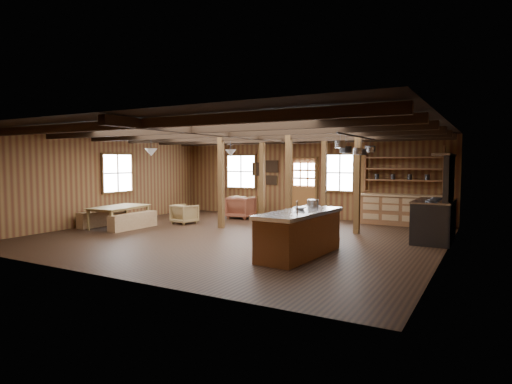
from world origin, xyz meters
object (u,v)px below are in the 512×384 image
Objects in this scene: dining_table at (120,217)px; armchair_a at (241,207)px; commercial_range at (436,214)px; armchair_c at (185,214)px; kitchen_island at (300,233)px; armchair_b at (243,206)px.

dining_table is 2.17× the size of armchair_a.
commercial_range reaches higher than armchair_c.
kitchen_island is 5.68m from armchair_c.
kitchen_island reaches higher than armchair_c.
armchair_b is at bearing 134.73° from kitchen_island.
armchair_a is 2.17m from armchair_c.
armchair_c is at bearing -175.55° from commercial_range.
kitchen_island is 3.73× the size of armchair_c.
armchair_a is 1.02× the size of armchair_b.
armchair_b is at bearing 163.12° from commercial_range.
dining_table is at bearing -165.86° from commercial_range.
commercial_range reaches higher than dining_table.
armchair_a is (-6.46, 1.40, -0.30)m from commercial_range.
armchair_c is at bearing -43.42° from dining_table.
kitchen_island is 3.05× the size of armchair_a.
commercial_range is 3.16× the size of armchair_c.
commercial_range is 2.58× the size of armchair_a.
dining_table is (-8.54, -2.15, -0.36)m from commercial_range.
kitchen_island is 3.12× the size of armchair_b.
commercial_range is at bearing 164.36° from armchair_a.
armchair_b is 1.20× the size of armchair_c.
armchair_b is at bearing -29.70° from dining_table.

